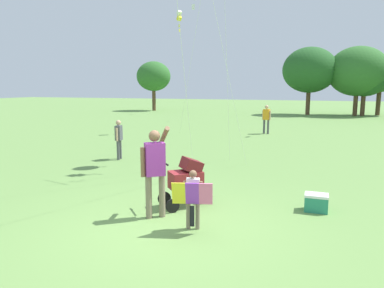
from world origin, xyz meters
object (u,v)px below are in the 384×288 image
person_red_shirt (266,117)px  person_sitting_far (119,136)px  stroller (187,178)px  cooler_box (316,203)px  kite_orange_delta (179,18)px  child_with_butterfly_kite (193,195)px  person_adult_flyer (155,165)px

person_red_shirt → person_sitting_far: 9.16m
stroller → person_red_shirt: 12.09m
cooler_box → kite_orange_delta: bearing=123.9°
child_with_butterfly_kite → kite_orange_delta: 14.14m
child_with_butterfly_kite → person_sitting_far: person_sitting_far is taller
person_red_shirt → stroller: bearing=-89.6°
child_with_butterfly_kite → person_red_shirt: (-0.61, 13.19, 0.25)m
child_with_butterfly_kite → person_sitting_far: size_ratio=0.78×
person_red_shirt → cooler_box: person_red_shirt is taller
child_with_butterfly_kite → stroller: child_with_butterfly_kite is taller
child_with_butterfly_kite → stroller: 1.22m
kite_orange_delta → person_sitting_far: kite_orange_delta is taller
child_with_butterfly_kite → stroller: size_ratio=1.01×
person_sitting_far → cooler_box: person_sitting_far is taller
person_red_shirt → person_adult_flyer: bearing=-91.1°
stroller → person_sitting_far: 5.35m
cooler_box → stroller: bearing=-167.0°
child_with_butterfly_kite → person_adult_flyer: (-0.86, 0.32, 0.38)m
child_with_butterfly_kite → cooler_box: size_ratio=2.33×
kite_orange_delta → person_red_shirt: 6.77m
person_adult_flyer → stroller: bearing=66.9°
stroller → cooler_box: size_ratio=2.30×
stroller → person_sitting_far: person_sitting_far is taller
child_with_butterfly_kite → person_sitting_far: 6.51m
kite_orange_delta → person_sitting_far: 8.92m
cooler_box → person_sitting_far: bearing=153.6°
person_adult_flyer → cooler_box: size_ratio=3.87×
person_adult_flyer → kite_orange_delta: kite_orange_delta is taller
stroller → kite_orange_delta: kite_orange_delta is taller
kite_orange_delta → person_sitting_far: bearing=-84.9°
child_with_butterfly_kite → stroller: bearing=115.4°
person_sitting_far → stroller: bearing=-44.3°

